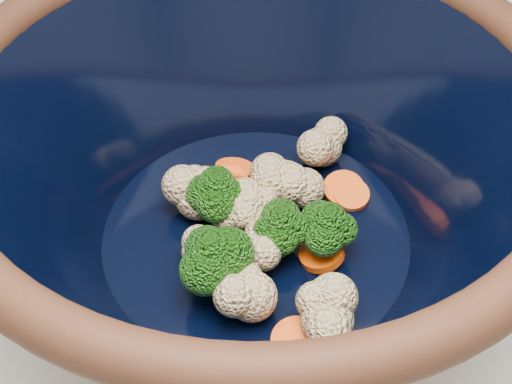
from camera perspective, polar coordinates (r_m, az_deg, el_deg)
The scene contains 2 objects.
mixing_bowl at distance 0.48m, azimuth -0.00°, elevation 1.44°, with size 0.49×0.49×0.18m.
vegetable_pile at distance 0.50m, azimuth 0.43°, elevation -2.51°, with size 0.15×0.20×0.06m.
Camera 1 is at (-0.05, -0.23, 1.33)m, focal length 50.00 mm.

